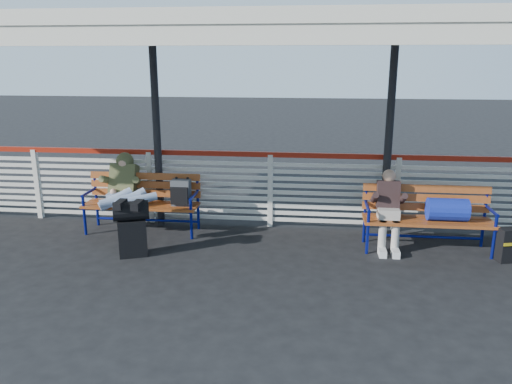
# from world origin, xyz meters

# --- Properties ---
(ground) EXTENTS (60.00, 60.00, 0.00)m
(ground) POSITION_xyz_m (0.00, 0.00, 0.00)
(ground) COLOR black
(ground) RESTS_ON ground
(fence) EXTENTS (12.08, 0.08, 1.24)m
(fence) POSITION_xyz_m (0.00, 1.90, 0.66)
(fence) COLOR silver
(fence) RESTS_ON ground
(canopy) EXTENTS (12.60, 3.60, 3.16)m
(canopy) POSITION_xyz_m (-0.00, 0.87, 3.04)
(canopy) COLOR silver
(canopy) RESTS_ON ground
(luggage_stack) EXTENTS (0.54, 0.42, 0.79)m
(luggage_stack) POSITION_xyz_m (-1.79, 0.40, 0.43)
(luggage_stack) COLOR black
(luggage_stack) RESTS_ON ground
(bench_left) EXTENTS (1.80, 0.56, 0.92)m
(bench_left) POSITION_xyz_m (-1.84, 1.44, 0.58)
(bench_left) COLOR #AF4E21
(bench_left) RESTS_ON ground
(bench_right) EXTENTS (1.80, 0.56, 0.92)m
(bench_right) POSITION_xyz_m (2.43, 1.11, 0.59)
(bench_right) COLOR #AF4E21
(bench_right) RESTS_ON ground
(traveler_man) EXTENTS (0.93, 1.64, 0.77)m
(traveler_man) POSITION_xyz_m (-2.14, 1.09, 0.69)
(traveler_man) COLOR #97A7CC
(traveler_man) RESTS_ON ground
(companion_person) EXTENTS (0.32, 0.66, 1.15)m
(companion_person) POSITION_xyz_m (1.77, 1.10, 0.60)
(companion_person) COLOR #B2ABA1
(companion_person) RESTS_ON ground
(suitcase_side) EXTENTS (0.37, 0.28, 0.47)m
(suitcase_side) POSITION_xyz_m (3.37, 0.80, 0.23)
(suitcase_side) COLOR black
(suitcase_side) RESTS_ON ground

